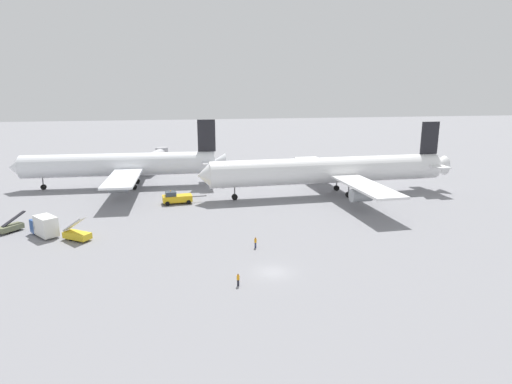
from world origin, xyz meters
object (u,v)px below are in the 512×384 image
object	(u,v)px
airliner_at_gate_left	(123,165)
jet_bridge	(157,156)
airliner_being_pushed	(330,170)
gse_stair_truck_yellow	(77,234)
gse_belt_loader_portside	(11,227)
pushback_tug	(176,198)
ground_crew_wing_walker_right	(255,242)
gse_catering_truck_tall	(44,226)
ground_crew_ramp_agent_by_cones	(238,280)

from	to	relation	value
airliner_at_gate_left	jet_bridge	xyz separation A→B (m)	(7.50, 21.14, -1.15)
airliner_being_pushed	gse_stair_truck_yellow	bearing A→B (deg)	-157.32
airliner_at_gate_left	gse_belt_loader_portside	bearing A→B (deg)	-115.76
airliner_being_pushed	pushback_tug	size ratio (longest dim) A/B	6.31
gse_stair_truck_yellow	gse_belt_loader_portside	size ratio (longest dim) A/B	1.04
airliner_at_gate_left	ground_crew_wing_walker_right	distance (m)	53.30
airliner_being_pushed	gse_belt_loader_portside	distance (m)	64.32
gse_stair_truck_yellow	jet_bridge	xyz separation A→B (m)	(10.96, 59.56, 3.38)
airliner_being_pushed	ground_crew_wing_walker_right	bearing A→B (deg)	-127.51
gse_catering_truck_tall	gse_belt_loader_portside	distance (m)	7.24
airliner_being_pushed	gse_stair_truck_yellow	distance (m)	54.95
ground_crew_wing_walker_right	pushback_tug	bearing A→B (deg)	111.60
ground_crew_wing_walker_right	jet_bridge	distance (m)	70.55
pushback_tug	gse_catering_truck_tall	size ratio (longest dim) A/B	1.54
airliner_being_pushed	gse_catering_truck_tall	distance (m)	59.07
airliner_at_gate_left	gse_stair_truck_yellow	size ratio (longest dim) A/B	10.66
gse_catering_truck_tall	airliner_being_pushed	bearing A→B (deg)	17.76
jet_bridge	ground_crew_wing_walker_right	bearing A→B (deg)	-76.46
ground_crew_wing_walker_right	ground_crew_ramp_agent_by_cones	world-z (taller)	ground_crew_wing_walker_right
gse_stair_truck_yellow	jet_bridge	distance (m)	60.66
pushback_tug	gse_belt_loader_portside	distance (m)	31.02
ground_crew_ramp_agent_by_cones	airliner_being_pushed	bearing A→B (deg)	56.90
gse_catering_truck_tall	ground_crew_wing_walker_right	xyz separation A→B (m)	(33.06, -12.07, -0.86)
airliner_at_gate_left	airliner_being_pushed	bearing A→B (deg)	-20.20
airliner_at_gate_left	pushback_tug	world-z (taller)	airliner_at_gate_left
gse_catering_truck_tall	jet_bridge	distance (m)	58.87
airliner_being_pushed	ground_crew_ramp_agent_by_cones	world-z (taller)	airliner_being_pushed
gse_catering_truck_tall	gse_stair_truck_yellow	world-z (taller)	gse_stair_truck_yellow
gse_catering_truck_tall	gse_stair_truck_yellow	size ratio (longest dim) A/B	1.27
airliner_at_gate_left	ground_crew_ramp_agent_by_cones	distance (m)	62.97
ground_crew_wing_walker_right	ground_crew_ramp_agent_by_cones	distance (m)	13.17
gse_stair_truck_yellow	ground_crew_wing_walker_right	bearing A→B (deg)	-18.04
gse_catering_truck_tall	gse_belt_loader_portside	bearing A→B (deg)	151.88
jet_bridge	gse_stair_truck_yellow	bearing A→B (deg)	-100.42
gse_belt_loader_portside	jet_bridge	world-z (taller)	jet_bridge
gse_catering_truck_tall	gse_belt_loader_portside	xyz separation A→B (m)	(-6.33, 3.38, -0.93)
airliner_being_pushed	jet_bridge	world-z (taller)	airliner_being_pushed
jet_bridge	airliner_being_pushed	bearing A→B (deg)	-44.18
airliner_being_pushed	gse_catering_truck_tall	size ratio (longest dim) A/B	9.73
gse_catering_truck_tall	ground_crew_ramp_agent_by_cones	size ratio (longest dim) A/B	3.74
gse_stair_truck_yellow	airliner_being_pushed	bearing A→B (deg)	22.68
airliner_at_gate_left	pushback_tug	xyz separation A→B (m)	(12.53, -18.42, -4.30)
gse_belt_loader_portside	jet_bridge	xyz separation A→B (m)	(22.90, 53.05, 3.59)
airliner_at_gate_left	airliner_being_pushed	distance (m)	50.15
airliner_at_gate_left	ground_crew_ramp_agent_by_cones	xyz separation A→B (m)	(19.42, -59.71, -4.72)
ground_crew_ramp_agent_by_cones	gse_stair_truck_yellow	bearing A→B (deg)	137.06
gse_stair_truck_yellow	jet_bridge	size ratio (longest dim) A/B	0.28
airliner_at_gate_left	ground_crew_ramp_agent_by_cones	world-z (taller)	airliner_at_gate_left
gse_belt_loader_portside	pushback_tug	bearing A→B (deg)	25.77
gse_stair_truck_yellow	gse_belt_loader_portside	xyz separation A→B (m)	(-11.94, 6.51, -0.20)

